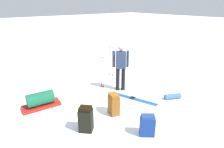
% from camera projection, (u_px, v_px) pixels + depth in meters
% --- Properties ---
extents(ground_plane, '(80.00, 80.00, 0.00)m').
position_uv_depth(ground_plane, '(112.00, 92.00, 6.76)').
color(ground_plane, white).
extents(skier_standing, '(0.38, 0.47, 1.70)m').
position_uv_depth(skier_standing, '(121.00, 65.00, 6.62)').
color(skier_standing, black).
rests_on(skier_standing, ground_plane).
extents(ski_pair_near, '(1.67, 0.74, 0.05)m').
position_uv_depth(ski_pair_near, '(132.00, 98.00, 6.31)').
color(ski_pair_near, '#20589B').
rests_on(ski_pair_near, ground_plane).
extents(backpack_large_dark, '(0.39, 0.32, 0.64)m').
position_uv_depth(backpack_large_dark, '(114.00, 104.00, 5.35)').
color(backpack_large_dark, brown).
rests_on(backpack_large_dark, ground_plane).
extents(backpack_bright, '(0.38, 0.40, 0.55)m').
position_uv_depth(backpack_bright, '(147.00, 126.00, 4.50)').
color(backpack_bright, navy).
rests_on(backpack_bright, ground_plane).
extents(backpack_small_spare, '(0.42, 0.42, 0.67)m').
position_uv_depth(backpack_small_spare, '(86.00, 119.00, 4.64)').
color(backpack_small_spare, black).
rests_on(backpack_small_spare, ground_plane).
extents(ski_poles_planted_near, '(0.15, 0.09, 1.22)m').
position_uv_depth(ski_poles_planted_near, '(102.00, 71.00, 6.90)').
color(ski_poles_planted_near, maroon).
rests_on(ski_poles_planted_near, ground_plane).
extents(ski_poles_planted_far, '(0.20, 0.11, 1.31)m').
position_uv_depth(ski_poles_planted_far, '(111.00, 60.00, 8.02)').
color(ski_poles_planted_far, maroon).
rests_on(ski_poles_planted_far, ground_plane).
extents(gear_sled, '(0.56, 1.15, 0.49)m').
position_uv_depth(gear_sled, '(41.00, 100.00, 5.74)').
color(gear_sled, red).
rests_on(gear_sled, ground_plane).
extents(sleeping_mat_rolled, '(0.41, 0.57, 0.18)m').
position_uv_depth(sleeping_mat_rolled, '(173.00, 96.00, 6.27)').
color(sleeping_mat_rolled, teal).
rests_on(sleeping_mat_rolled, ground_plane).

